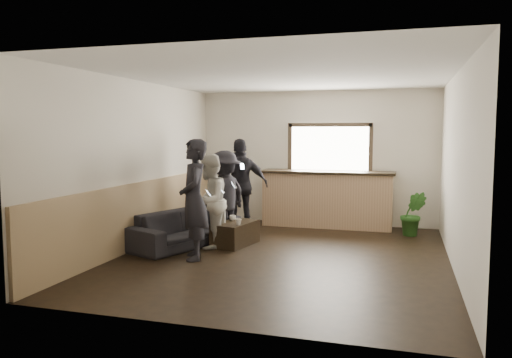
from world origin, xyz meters
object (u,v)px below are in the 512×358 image
(sofa, at_px, (186,228))
(person_c, at_px, (225,195))
(cup_a, at_px, (233,218))
(bar_counter, at_px, (327,195))
(person_a, at_px, (194,199))
(potted_plant, at_px, (413,214))
(person_b, at_px, (209,201))
(cup_b, at_px, (238,222))
(coffee_table, at_px, (235,234))
(person_d, at_px, (241,185))

(sofa, xyz_separation_m, person_c, (0.45, 0.72, 0.51))
(cup_a, xyz_separation_m, person_c, (-0.24, 0.26, 0.36))
(bar_counter, relative_size, person_a, 1.47)
(cup_a, distance_m, potted_plant, 3.39)
(potted_plant, distance_m, person_c, 3.53)
(potted_plant, bearing_deg, person_a, -139.99)
(person_b, bearing_deg, cup_b, 99.52)
(sofa, bearing_deg, coffee_table, -48.89)
(person_d, bearing_deg, coffee_table, 78.04)
(potted_plant, xyz_separation_m, person_b, (-3.30, -1.96, 0.37))
(person_a, bearing_deg, potted_plant, 104.02)
(cup_b, height_order, person_a, person_a)
(coffee_table, bearing_deg, bar_counter, 59.58)
(sofa, distance_m, person_b, 0.67)
(person_a, height_order, person_c, person_a)
(person_b, bearing_deg, person_c, 176.62)
(cup_b, relative_size, person_d, 0.06)
(person_c, bearing_deg, cup_b, 55.09)
(cup_a, bearing_deg, person_b, -116.78)
(coffee_table, distance_m, person_b, 0.75)
(coffee_table, bearing_deg, cup_a, 122.39)
(sofa, relative_size, coffee_table, 2.30)
(cup_a, relative_size, cup_b, 1.07)
(potted_plant, distance_m, person_a, 4.26)
(person_b, bearing_deg, sofa, -96.45)
(sofa, bearing_deg, person_a, -126.02)
(cup_a, bearing_deg, coffee_table, -57.61)
(coffee_table, relative_size, person_a, 0.48)
(person_d, bearing_deg, sofa, 44.54)
(coffee_table, height_order, person_a, person_a)
(cup_b, bearing_deg, person_d, 106.48)
(cup_a, relative_size, person_d, 0.06)
(potted_plant, relative_size, person_c, 0.52)
(bar_counter, relative_size, potted_plant, 3.20)
(person_a, bearing_deg, coffee_table, 138.73)
(sofa, relative_size, person_d, 1.13)
(bar_counter, distance_m, person_c, 2.36)
(coffee_table, relative_size, person_d, 0.49)
(person_a, height_order, person_b, person_a)
(coffee_table, height_order, person_c, person_c)
(sofa, relative_size, person_a, 1.11)
(bar_counter, distance_m, person_d, 1.85)
(bar_counter, distance_m, sofa, 3.21)
(sofa, height_order, cup_a, sofa)
(cup_a, distance_m, person_a, 1.35)
(bar_counter, relative_size, cup_a, 24.09)
(coffee_table, bearing_deg, potted_plant, 29.15)
(sofa, distance_m, coffee_table, 0.86)
(bar_counter, height_order, person_a, bar_counter)
(cup_b, bearing_deg, coffee_table, 121.65)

